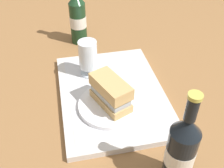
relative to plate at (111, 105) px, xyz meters
The scene contains 8 objects.
ground_plane 0.08m from the plate, 15.10° to the right, with size 3.00×3.00×0.00m, color olive.
tray 0.07m from the plate, 15.10° to the right, with size 0.44×0.32×0.02m, color silver.
placemat 0.07m from the plate, 15.10° to the right, with size 0.38×0.27×0.00m, color silver.
plate is the anchor object (origin of this frame).
sandwich 0.05m from the plate, 22.90° to the left, with size 0.14×0.11×0.08m.
beer_glass 0.19m from the plate, 12.84° to the left, with size 0.06×0.06×0.12m.
beer_bottle 0.44m from the plate, ahead, with size 0.07×0.07×0.27m.
second_bottle 0.28m from the plate, 157.43° to the right, with size 0.07×0.07×0.27m.
Camera 1 is at (-0.63, 0.13, 0.58)m, focal length 43.56 mm.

